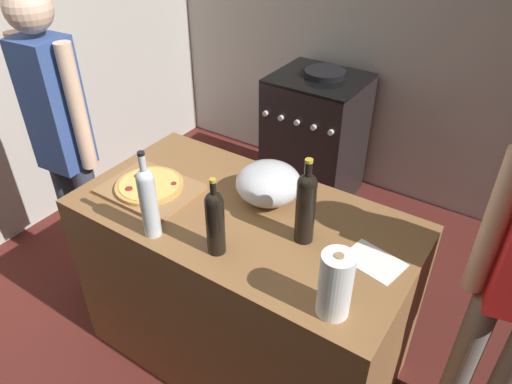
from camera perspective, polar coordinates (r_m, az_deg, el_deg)
name	(u,v)px	position (r m, az deg, el deg)	size (l,w,h in m)	color
ground_plane	(275,280)	(3.02, 2.27, -10.45)	(4.03, 3.25, 0.02)	#511E19
kitchen_wall_rear	(389,14)	(3.48, 15.59, 19.85)	(4.03, 0.10, 2.60)	#BCB7AD
kitchen_wall_left	(43,21)	(3.48, -24.12, 18.20)	(0.10, 3.25, 2.60)	#BCB7AD
counter	(244,289)	(2.32, -1.40, -11.57)	(1.46, 0.76, 0.92)	olive
cutting_board	(150,189)	(2.18, -12.56, 0.33)	(0.40, 0.32, 0.02)	#9E7247
pizza	(149,185)	(2.17, -12.64, 0.78)	(0.30, 0.30, 0.03)	tan
mixing_bowl	(268,183)	(2.03, 1.50, 1.06)	(0.28, 0.28, 0.17)	#B2B2B7
paper_towel_roll	(335,285)	(1.55, 9.47, -10.89)	(0.11, 0.11, 0.25)	white
wine_bottle_amber	(148,200)	(1.85, -12.76, -0.90)	(0.07, 0.07, 0.37)	silver
wine_bottle_clear	(215,220)	(1.74, -4.92, -3.36)	(0.07, 0.07, 0.33)	black
wine_bottle_dark	(306,205)	(1.78, 5.97, -1.54)	(0.08, 0.08, 0.36)	black
recipe_sheet	(374,261)	(1.83, 13.89, -8.04)	(0.21, 0.15, 0.00)	white
stove	(315,137)	(3.53, 7.05, 6.50)	(0.62, 0.58, 0.97)	black
person_in_stripes	(62,138)	(2.56, -22.14, 5.99)	(0.39, 0.22, 1.73)	#383D4C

